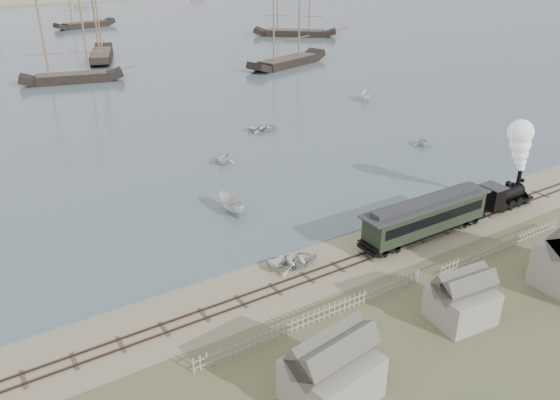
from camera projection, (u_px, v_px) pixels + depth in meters
ground at (333, 253)px, 46.66m from camera, size 600.00×600.00×0.00m
harbor_water at (16, 25)px, 176.97m from camera, size 600.00×336.00×0.06m
rail_track at (348, 263)px, 45.11m from camera, size 120.00×1.80×0.16m
picket_fence_west at (319, 322)px, 38.17m from camera, size 19.00×0.10×1.20m
picket_fence_east at (502, 251)px, 46.92m from camera, size 15.00×0.10×1.20m
shed_left at (331, 397)px, 31.89m from camera, size 5.00×4.00×4.10m
shed_mid at (459, 320)px, 38.42m from camera, size 4.00×3.50×3.60m
locomotive at (517, 169)px, 53.44m from camera, size 6.84×2.55×8.53m
passenger_coach at (426, 216)px, 48.41m from camera, size 13.69×2.64×3.33m
beached_dinghy at (294, 261)px, 44.70m from camera, size 4.00×4.95×0.91m
rowboat_1 at (223, 157)px, 65.35m from camera, size 3.73×3.80×1.52m
rowboat_2 at (231, 205)px, 53.35m from camera, size 4.15×1.59×1.60m
rowboat_3 at (263, 128)px, 76.89m from camera, size 4.35×5.09×0.89m
rowboat_4 at (423, 141)px, 70.98m from camera, size 3.41×3.26×1.40m
rowboat_5 at (365, 96)px, 91.66m from camera, size 3.70×3.88×1.51m
schooner_2 at (64, 28)px, 99.59m from camera, size 19.16×8.42×20.00m
schooner_3 at (96, 14)px, 119.99m from camera, size 11.19×21.20×20.00m
schooner_4 at (288, 17)px, 113.81m from camera, size 22.38×11.48×20.00m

